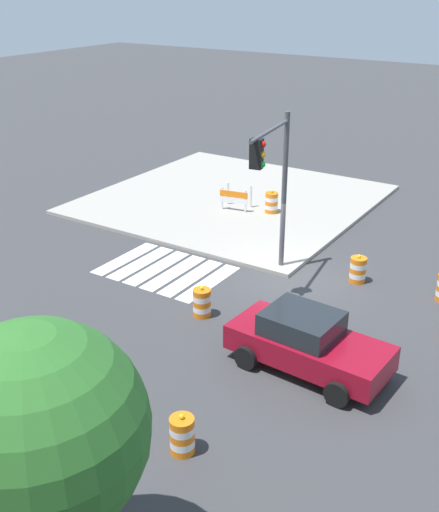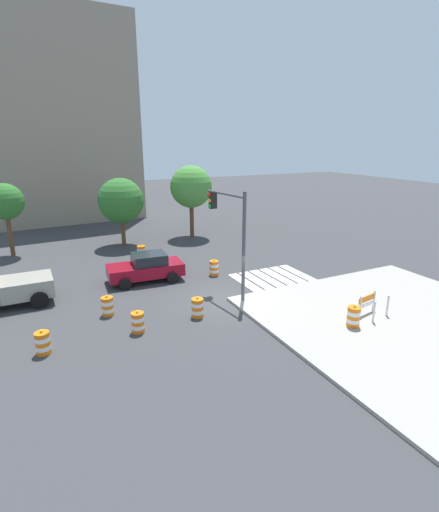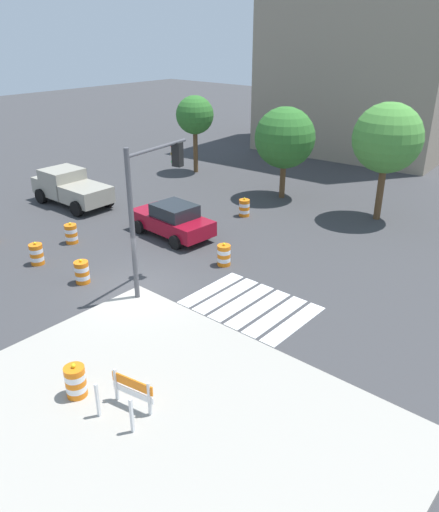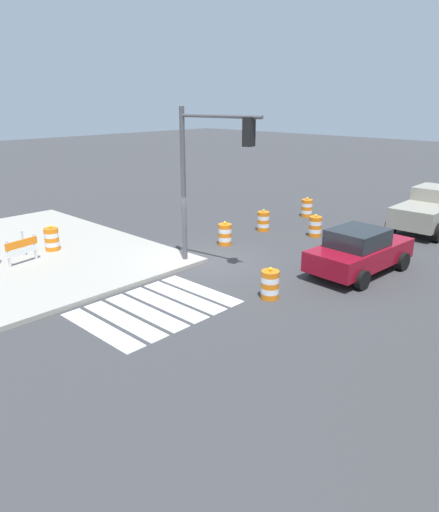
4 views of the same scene
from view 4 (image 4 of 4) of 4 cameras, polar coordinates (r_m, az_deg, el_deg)
name	(u,v)px [view 4 (image 4 of 4)]	position (r m, az deg, el deg)	size (l,w,h in m)	color
ground_plane	(208,262)	(17.91, -1.43, -0.76)	(120.00, 120.00, 0.00)	#38383A
crosswalk_stripes	(155,308)	(14.19, -7.74, -6.23)	(4.35, 3.20, 0.02)	silver
sports_car	(359,251)	(17.32, 16.51, 0.61)	(4.41, 2.36, 1.63)	maroon
pickup_truck	(433,209)	(24.48, 24.31, 5.21)	(5.17, 2.39, 1.92)	gray
traffic_barrel_near_corner	(307,208)	(25.25, 10.48, 5.71)	(0.56, 0.56, 1.02)	orange
traffic_barrel_crosswalk_end	(225,234)	(19.94, 0.65, 2.62)	(0.56, 0.56, 1.02)	orange
traffic_barrel_median_near	(315,226)	(21.62, 11.45, 3.51)	(0.56, 0.56, 1.02)	orange
traffic_barrel_median_far	(263,221)	(22.22, 5.30, 4.21)	(0.56, 0.56, 1.02)	orange
traffic_barrel_far_curb	(270,284)	(14.67, 6.10, -3.44)	(0.56, 0.56, 1.02)	orange
traffic_barrel_on_sidewalk	(52,239)	(19.88, -19.57, 1.93)	(0.56, 0.56, 1.02)	orange
construction_barricade	(19,248)	(18.76, -22.99, 0.94)	(1.35, 0.98, 1.00)	silver
traffic_light_pole	(209,160)	(16.36, -1.28, 11.48)	(0.77, 3.27, 5.50)	#4C4C51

